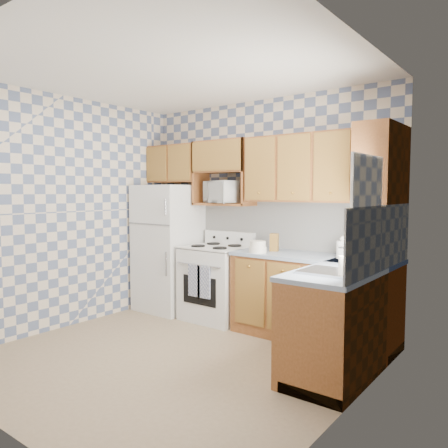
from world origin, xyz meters
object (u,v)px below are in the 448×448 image
(stove_body, at_px, (216,284))
(microwave, at_px, (224,192))
(refrigerator, at_px, (168,248))
(electric_kettle, at_px, (343,250))

(stove_body, bearing_deg, microwave, 82.37)
(refrigerator, distance_m, electric_kettle, 2.45)
(refrigerator, xyz_separation_m, electric_kettle, (2.44, 0.03, 0.17))
(refrigerator, xyz_separation_m, microwave, (0.82, 0.16, 0.75))
(electric_kettle, bearing_deg, microwave, 175.45)
(refrigerator, relative_size, stove_body, 1.87)
(refrigerator, relative_size, electric_kettle, 9.50)
(microwave, bearing_deg, stove_body, -78.45)
(stove_body, distance_m, electric_kettle, 1.73)
(refrigerator, distance_m, stove_body, 0.89)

